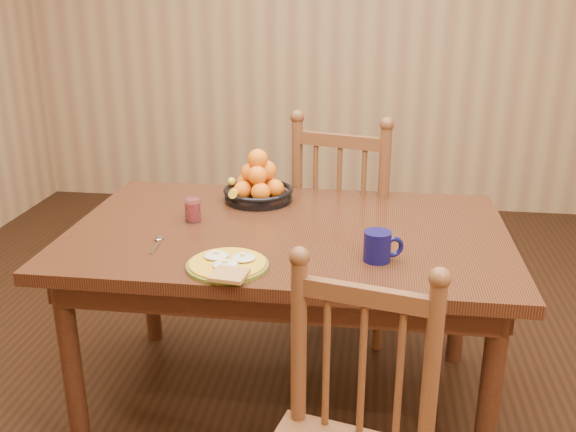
# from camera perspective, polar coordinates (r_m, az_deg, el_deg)

# --- Properties ---
(room) EXTENTS (4.52, 5.02, 2.72)m
(room) POSITION_cam_1_polar(r_m,az_deg,el_deg) (2.22, 0.00, 13.48)
(room) COLOR black
(room) RESTS_ON ground
(dining_table) EXTENTS (1.60, 1.00, 0.75)m
(dining_table) POSITION_cam_1_polar(r_m,az_deg,el_deg) (2.39, 0.00, -3.04)
(dining_table) COLOR black
(dining_table) RESTS_ON ground
(chair_far) EXTENTS (0.58, 0.57, 1.06)m
(chair_far) POSITION_cam_1_polar(r_m,az_deg,el_deg) (3.02, 5.42, -1.15)
(chair_far) COLOR #4F3017
(chair_far) RESTS_ON ground
(breakfast_plate) EXTENTS (0.26, 0.29, 0.04)m
(breakfast_plate) POSITION_cam_1_polar(r_m,az_deg,el_deg) (2.05, -5.38, -4.31)
(breakfast_plate) COLOR #59601E
(breakfast_plate) RESTS_ON dining_table
(fork) EXTENTS (0.06, 0.18, 0.00)m
(fork) POSITION_cam_1_polar(r_m,az_deg,el_deg) (2.07, -6.15, -4.27)
(fork) COLOR silver
(fork) RESTS_ON dining_table
(spoon) EXTENTS (0.04, 0.16, 0.01)m
(spoon) POSITION_cam_1_polar(r_m,az_deg,el_deg) (2.29, -11.50, -2.18)
(spoon) COLOR silver
(spoon) RESTS_ON dining_table
(coffee_mug) EXTENTS (0.13, 0.09, 0.10)m
(coffee_mug) POSITION_cam_1_polar(r_m,az_deg,el_deg) (2.10, 8.06, -2.65)
(coffee_mug) COLOR #0B0B3D
(coffee_mug) RESTS_ON dining_table
(juice_glass) EXTENTS (0.06, 0.06, 0.09)m
(juice_glass) POSITION_cam_1_polar(r_m,az_deg,el_deg) (2.45, -8.46, 0.49)
(juice_glass) COLOR silver
(juice_glass) RESTS_ON dining_table
(fruit_bowl) EXTENTS (0.29, 0.29, 0.22)m
(fruit_bowl) POSITION_cam_1_polar(r_m,az_deg,el_deg) (2.65, -2.72, 2.71)
(fruit_bowl) COLOR black
(fruit_bowl) RESTS_ON dining_table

